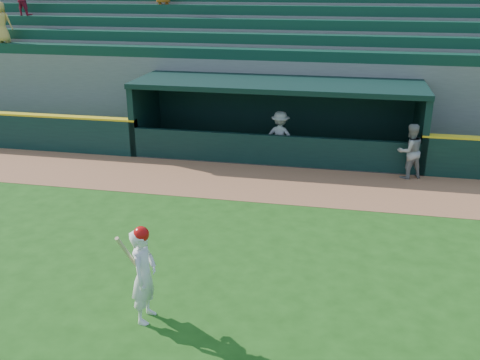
% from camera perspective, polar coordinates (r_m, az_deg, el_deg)
% --- Properties ---
extents(ground, '(120.00, 120.00, 0.00)m').
position_cam_1_polar(ground, '(11.24, -1.64, -9.05)').
color(ground, '#1C4D13').
rests_on(ground, ground).
extents(warning_track, '(40.00, 3.00, 0.01)m').
position_cam_1_polar(warning_track, '(15.60, 2.41, -0.27)').
color(warning_track, '#965E3C').
rests_on(warning_track, ground).
extents(dugout_player_front, '(0.99, 0.91, 1.65)m').
position_cam_1_polar(dugout_player_front, '(16.51, 17.67, 2.95)').
color(dugout_player_front, gray).
rests_on(dugout_player_front, ground).
extents(dugout_player_inside, '(1.12, 0.72, 1.63)m').
position_cam_1_polar(dugout_player_inside, '(17.34, 4.30, 4.68)').
color(dugout_player_inside, '#ACACA7').
rests_on(dugout_player_inside, ground).
extents(dugout, '(9.40, 2.80, 2.46)m').
position_cam_1_polar(dugout, '(18.15, 4.06, 7.17)').
color(dugout, slate).
rests_on(dugout, ground).
extents(stands, '(34.50, 6.25, 7.48)m').
position_cam_1_polar(stands, '(22.41, 5.80, 12.40)').
color(stands, slate).
rests_on(stands, ground).
extents(batter_at_plate, '(0.47, 0.80, 1.79)m').
position_cam_1_polar(batter_at_plate, '(9.32, -10.23, -9.83)').
color(batter_at_plate, white).
rests_on(batter_at_plate, ground).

